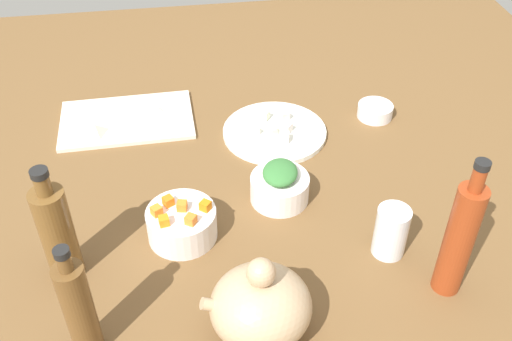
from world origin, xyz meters
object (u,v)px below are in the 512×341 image
bottle_0 (459,238)px  bottle_2 (79,308)px  bowl_greens (280,188)px  drinking_glass_0 (391,232)px  bowl_carrots (182,224)px  cutting_board (127,120)px  plate_tofu (275,132)px  teapot (260,306)px  bowl_small_side (375,111)px  bottle_1 (57,232)px

bottle_0 → bottle_2: bearing=3.0°
bowl_greens → drinking_glass_0: 24.99cm
bowl_carrots → bottle_0: bearing=156.7°
bowl_greens → cutting_board: bearing=-46.3°
plate_tofu → bowl_greens: bowl_greens is taller
bowl_carrots → teapot: size_ratio=0.75×
teapot → bowl_small_side: bearing=-123.2°
plate_tofu → bowl_greens: 23.02cm
cutting_board → drinking_glass_0: 71.20cm
drinking_glass_0 → teapot: bearing=27.8°
cutting_board → bowl_carrots: (-11.38, 41.06, 2.68)cm
bottle_0 → bottle_1: (66.88, -13.70, -1.92)cm
bowl_carrots → drinking_glass_0: (-38.10, 9.92, 1.99)cm
bowl_greens → bowl_small_side: size_ratio=1.41×
bottle_2 → drinking_glass_0: bottle_2 is taller
bowl_greens → drinking_glass_0: drinking_glass_0 is taller
cutting_board → plate_tofu: plate_tofu is taller
bowl_carrots → bottle_1: bottle_1 is taller
bowl_carrots → bowl_small_side: bowl_carrots is taller
bowl_greens → bottle_0: (-25.09, 27.27, 9.32)cm
bowl_carrots → teapot: teapot is taller
plate_tofu → bottle_2: bottle_2 is taller
bottle_0 → bottle_2: bottle_0 is taller
cutting_board → bottle_1: bottle_1 is taller
bottle_2 → bowl_greens: bearing=-140.4°
cutting_board → bottle_0: (-56.98, 60.67, 11.64)cm
bottle_0 → teapot: bearing=7.3°
bowl_carrots → bottle_0: bottle_0 is taller
bottle_2 → plate_tofu: bearing=-126.9°
bowl_carrots → bowl_small_side: size_ratio=1.56×
drinking_glass_0 → bowl_small_side: bearing=-104.4°
bottle_0 → bottle_1: bearing=-11.6°
bowl_greens → bottle_1: 44.56cm
bottle_1 → teapot: bearing=151.1°
bowl_carrots → bowl_small_side: 59.96cm
bottle_0 → plate_tofu: bearing=-66.2°
teapot → bowl_carrots: bearing=-64.5°
bottle_1 → drinking_glass_0: (-59.38, 4.02, -5.04)cm
bowl_small_side → teapot: size_ratio=0.48×
cutting_board → bowl_carrots: bowl_carrots is taller
cutting_board → bottle_2: (5.02, 63.89, 9.49)cm
plate_tofu → bottle_0: bottle_0 is taller
bottle_0 → cutting_board: bearing=-46.8°
plate_tofu → drinking_glass_0: drinking_glass_0 is taller
drinking_glass_0 → bottle_2: bearing=13.3°
bowl_carrots → bottle_2: bottle_2 is taller
bottle_1 → drinking_glass_0: bottle_1 is taller
cutting_board → bottle_2: bottle_2 is taller
plate_tofu → drinking_glass_0: 43.09cm
bowl_small_side → bottle_0: 54.70cm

